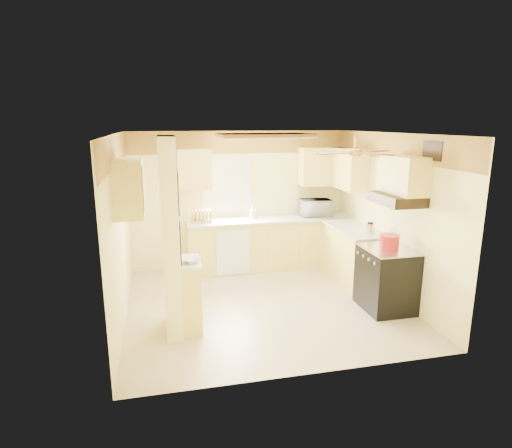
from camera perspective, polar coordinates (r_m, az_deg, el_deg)
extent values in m
plane|color=#C5AF88|center=(6.53, 1.13, -10.56)|extent=(4.00, 4.00, 0.00)
plane|color=white|center=(5.96, 1.25, 11.95)|extent=(4.00, 4.00, 0.00)
plane|color=#FFF09B|center=(7.95, -2.13, 3.26)|extent=(4.00, 0.00, 4.00)
plane|color=#FFF09B|center=(4.38, 7.24, -5.40)|extent=(4.00, 0.00, 4.00)
plane|color=#FFF09B|center=(5.98, -17.76, -0.81)|extent=(0.00, 3.80, 3.80)
plane|color=#FFF09B|center=(6.88, 17.57, 1.02)|extent=(0.00, 3.80, 3.80)
cube|color=gold|center=(7.81, -2.17, 10.83)|extent=(4.00, 0.02, 0.40)
cube|color=#FFF09B|center=(5.42, -11.36, -1.85)|extent=(0.20, 0.70, 2.50)
cube|color=#FFEE73|center=(5.69, -8.74, -9.53)|extent=(0.25, 0.55, 0.90)
cube|color=silver|center=(5.52, -8.91, -5.04)|extent=(0.28, 0.58, 0.04)
cube|color=#FFEE73|center=(7.95, 1.87, -2.66)|extent=(3.00, 0.60, 0.90)
cube|color=#FFEE73|center=(7.45, 12.83, -4.11)|extent=(0.60, 1.40, 0.90)
cube|color=silver|center=(7.82, 1.91, 0.63)|extent=(3.04, 0.64, 0.04)
cube|color=silver|center=(7.32, 12.95, -0.61)|extent=(0.64, 1.44, 0.04)
cube|color=white|center=(7.51, -3.08, -3.80)|extent=(0.58, 0.02, 0.80)
cube|color=white|center=(7.84, -3.93, 5.32)|extent=(0.92, 0.02, 1.02)
cube|color=white|center=(7.85, -3.94, 5.32)|extent=(0.80, 0.02, 0.90)
cube|color=#FFEE73|center=(7.58, -8.30, 7.21)|extent=(0.60, 0.35, 0.70)
cube|color=#FFEE73|center=(8.13, 8.96, 7.60)|extent=(0.90, 0.35, 0.70)
cube|color=#FFEE73|center=(7.80, 12.15, 7.23)|extent=(0.35, 1.00, 0.70)
cube|color=#FFEE73|center=(5.61, -16.61, 4.62)|extent=(0.35, 0.75, 0.70)
cube|color=#FFEE73|center=(6.21, 19.17, 6.19)|extent=(0.35, 0.76, 0.52)
cube|color=black|center=(6.48, 16.97, -7.06)|extent=(0.65, 0.76, 0.90)
cube|color=silver|center=(6.34, 17.25, -3.21)|extent=(0.66, 0.77, 0.02)
cylinder|color=silver|center=(6.01, 15.62, -5.07)|extent=(0.03, 0.05, 0.05)
cylinder|color=silver|center=(6.15, 14.88, -4.59)|extent=(0.03, 0.05, 0.05)
cylinder|color=silver|center=(6.28, 14.21, -4.16)|extent=(0.03, 0.05, 0.05)
cylinder|color=silver|center=(6.43, 13.53, -3.72)|extent=(0.03, 0.05, 0.05)
cube|color=black|center=(6.22, 18.27, 3.18)|extent=(0.50, 0.76, 0.14)
cube|color=black|center=(5.30, -10.47, 4.48)|extent=(0.02, 0.42, 0.57)
cube|color=white|center=(5.30, -10.40, 4.48)|extent=(0.01, 0.37, 0.52)
cube|color=black|center=(5.44, -10.18, -2.30)|extent=(0.02, 0.42, 0.57)
cube|color=yellow|center=(5.44, -10.11, -2.30)|extent=(0.01, 0.37, 0.52)
cube|color=brown|center=(6.48, 1.02, 11.72)|extent=(1.35, 0.95, 0.06)
cube|color=white|center=(6.48, 1.02, 11.50)|extent=(1.15, 0.75, 0.02)
cylinder|color=gold|center=(5.65, 13.10, 10.71)|extent=(0.04, 0.04, 0.16)
cylinder|color=gold|center=(5.66, 13.02, 9.30)|extent=(0.18, 0.18, 0.08)
cube|color=brown|center=(5.89, 15.23, 9.33)|extent=(0.55, 0.28, 0.01)
cube|color=brown|center=(5.88, 10.77, 9.55)|extent=(0.28, 0.55, 0.01)
cube|color=brown|center=(5.43, 10.63, 9.25)|extent=(0.55, 0.28, 0.01)
cube|color=brown|center=(5.44, 15.45, 9.01)|extent=(0.28, 0.55, 0.01)
cube|color=black|center=(5.98, 22.48, 9.03)|extent=(0.02, 0.40, 0.25)
imported|color=white|center=(8.07, 7.94, 2.17)|extent=(0.58, 0.42, 0.31)
imported|color=white|center=(5.44, -8.58, -4.78)|extent=(0.30, 0.30, 0.06)
cylinder|color=#A6161C|center=(6.35, 17.37, -2.31)|extent=(0.26, 0.26, 0.17)
cylinder|color=#A6161C|center=(6.32, 17.43, -1.48)|extent=(0.28, 0.28, 0.02)
cylinder|color=silver|center=(6.90, 14.98, -0.67)|extent=(0.13, 0.13, 0.17)
cylinder|color=black|center=(6.87, 15.03, 0.14)|extent=(0.09, 0.09, 0.03)
cube|color=tan|center=(7.60, -7.28, 0.45)|extent=(0.37, 0.28, 0.04)
cube|color=tan|center=(7.57, -8.45, 1.02)|extent=(0.02, 0.25, 0.21)
cube|color=tan|center=(7.57, -7.98, 1.05)|extent=(0.02, 0.25, 0.21)
cube|color=tan|center=(7.58, -7.51, 1.07)|extent=(0.02, 0.25, 0.21)
cube|color=tan|center=(7.59, -7.04, 1.09)|extent=(0.02, 0.25, 0.21)
cube|color=tan|center=(7.59, -6.57, 1.12)|extent=(0.02, 0.25, 0.21)
cube|color=tan|center=(7.60, -6.11, 1.14)|extent=(0.02, 0.25, 0.21)
cylinder|color=white|center=(7.57, -7.98, 1.05)|extent=(0.01, 0.21, 0.21)
cylinder|color=white|center=(7.59, -7.04, 1.09)|extent=(0.01, 0.21, 0.21)
cylinder|color=white|center=(7.83, -0.41, 1.36)|extent=(0.12, 0.12, 0.15)
cylinder|color=tan|center=(7.83, -0.26, 1.68)|extent=(0.01, 0.01, 0.24)
cylinder|color=tan|center=(7.84, -0.45, 1.70)|extent=(0.01, 0.01, 0.24)
cylinder|color=tan|center=(7.81, -0.57, 1.66)|extent=(0.01, 0.01, 0.24)
cylinder|color=tan|center=(7.80, -0.37, 1.64)|extent=(0.01, 0.01, 0.24)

